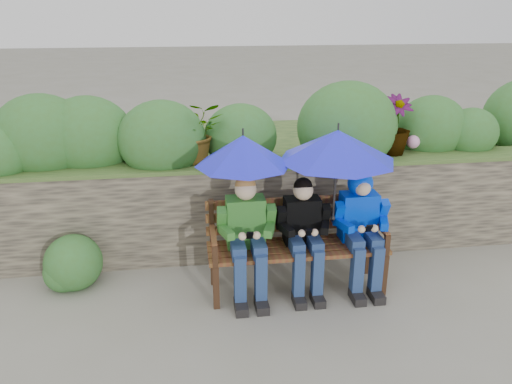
{
  "coord_description": "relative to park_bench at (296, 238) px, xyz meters",
  "views": [
    {
      "loc": [
        -0.59,
        -4.05,
        2.52
      ],
      "look_at": [
        0.0,
        0.1,
        0.95
      ],
      "focal_mm": 35.0,
      "sensor_mm": 36.0,
      "label": 1
    }
  ],
  "objects": [
    {
      "name": "boy_middle",
      "position": [
        0.05,
        -0.07,
        0.11
      ],
      "size": [
        0.48,
        0.56,
        1.08
      ],
      "color": "black",
      "rests_on": "ground"
    },
    {
      "name": "boy_left",
      "position": [
        -0.47,
        -0.08,
        0.13
      ],
      "size": [
        0.52,
        0.6,
        1.13
      ],
      "color": "#246B29",
      "rests_on": "ground"
    },
    {
      "name": "umbrella_left",
      "position": [
        -0.49,
        -0.03,
        0.88
      ],
      "size": [
        0.84,
        0.84,
        0.89
      ],
      "color": "#1B20EA",
      "rests_on": "ground"
    },
    {
      "name": "umbrella_right",
      "position": [
        0.32,
        -0.06,
        0.9
      ],
      "size": [
        1.04,
        1.04,
        0.9
      ],
      "color": "#1B20EA",
      "rests_on": "ground"
    },
    {
      "name": "ground",
      "position": [
        -0.37,
        -0.04,
        -0.49
      ],
      "size": [
        60.0,
        60.0,
        0.0
      ],
      "primitive_type": "plane",
      "color": "gray",
      "rests_on": "ground"
    },
    {
      "name": "garden_backdrop",
      "position": [
        -0.48,
        1.53,
        0.18
      ],
      "size": [
        8.04,
        2.87,
        1.85
      ],
      "color": "#3B362F",
      "rests_on": "ground"
    },
    {
      "name": "boy_right",
      "position": [
        0.59,
        -0.06,
        0.17
      ],
      "size": [
        0.5,
        0.61,
        1.11
      ],
      "color": "#011EC8",
      "rests_on": "ground"
    },
    {
      "name": "park_bench",
      "position": [
        0.0,
        0.0,
        0.0
      ],
      "size": [
        1.65,
        0.48,
        0.87
      ],
      "color": "#321F12",
      "rests_on": "ground"
    }
  ]
}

